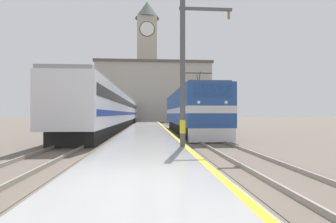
{
  "coord_description": "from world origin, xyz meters",
  "views": [
    {
      "loc": [
        0.15,
        -6.13,
        1.74
      ],
      "look_at": [
        2.0,
        19.24,
        1.96
      ],
      "focal_mm": 28.0,
      "sensor_mm": 36.0,
      "label": 1
    }
  ],
  "objects_px": {
    "locomotive_train": "(190,111)",
    "catenary_mast": "(185,68)",
    "passenger_train": "(120,111)",
    "clock_tower": "(147,57)"
  },
  "relations": [
    {
      "from": "locomotive_train",
      "to": "passenger_train",
      "type": "bearing_deg",
      "value": 120.95
    },
    {
      "from": "passenger_train",
      "to": "clock_tower",
      "type": "xyz_separation_m",
      "value": [
        3.54,
        29.54,
        13.76
      ]
    },
    {
      "from": "passenger_train",
      "to": "catenary_mast",
      "type": "height_order",
      "value": "catenary_mast"
    },
    {
      "from": "locomotive_train",
      "to": "catenary_mast",
      "type": "distance_m",
      "value": 11.87
    },
    {
      "from": "passenger_train",
      "to": "clock_tower",
      "type": "relative_size",
      "value": 1.58
    },
    {
      "from": "locomotive_train",
      "to": "catenary_mast",
      "type": "height_order",
      "value": "catenary_mast"
    },
    {
      "from": "locomotive_train",
      "to": "passenger_train",
      "type": "relative_size",
      "value": 0.36
    },
    {
      "from": "locomotive_train",
      "to": "passenger_train",
      "type": "height_order",
      "value": "locomotive_train"
    },
    {
      "from": "catenary_mast",
      "to": "clock_tower",
      "type": "xyz_separation_m",
      "value": [
        -2.07,
        53.83,
        12.15
      ]
    },
    {
      "from": "clock_tower",
      "to": "locomotive_train",
      "type": "bearing_deg",
      "value": -84.46
    }
  ]
}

